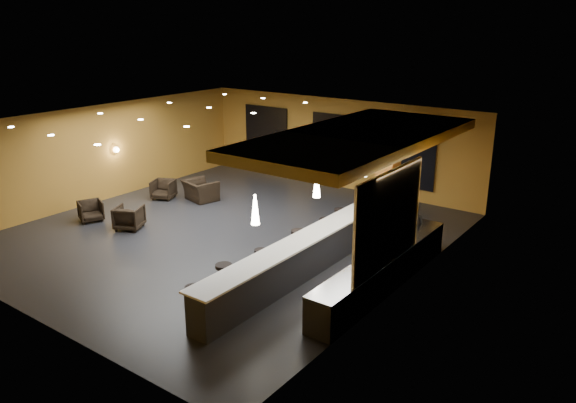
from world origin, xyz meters
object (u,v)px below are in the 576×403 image
Objects in this scene: bar_counter at (305,257)px; armchair_d at (200,190)px; pendant_2 at (364,165)px; pendant_0 at (255,210)px; pendant_1 at (317,184)px; armchair_c at (163,189)px; prep_counter at (383,272)px; bar_stool_2 at (261,259)px; staff_a at (372,220)px; bar_stool_3 at (298,240)px; armchair_a at (91,211)px; bar_stool_4 at (326,228)px; bar_stool_1 at (224,276)px; column at (388,173)px; armchair_b at (129,217)px; staff_b at (399,218)px; bar_stool_0 at (194,298)px; staff_c at (411,226)px; bar_stool_5 at (340,217)px.

armchair_d is at bearing 156.30° from bar_counter.
pendant_0 is at bearing -90.00° from pendant_2.
armchair_c is at bearing 167.52° from pendant_1.
prep_counter is 3.15m from bar_stool_2.
staff_a is 3.61m from bar_stool_2.
bar_stool_3 is at bearing 175.11° from prep_counter.
armchair_a is 7.95m from bar_stool_4.
pendant_1 reaches higher than bar_stool_1.
column is 8.42m from armchair_c.
armchair_b is (-6.45, -0.53, -0.12)m from bar_counter.
pendant_2 is at bearing 177.22° from staff_b.
staff_b reaches higher than bar_stool_1.
armchair_a is 0.95× the size of bar_stool_0.
armchair_a is at bearing 171.58° from pendant_0.
pendant_1 is at bearing 72.37° from bar_stool_1.
bar_stool_0 is at bearing -61.80° from armchair_c.
staff_c is 2.01× the size of bar_stool_0.
armchair_a is 0.89× the size of bar_stool_3.
staff_b is 2.13m from bar_stool_5.
pendant_0 is 0.61× the size of armchair_d.
staff_a is 2.19× the size of bar_stool_4.
prep_counter reaches higher than armchair_d.
armchair_b is 1.05× the size of armchair_c.
pendant_0 is at bearing 12.22° from bar_stool_1.
pendant_0 and pendant_1 have the same top height.
pendant_0 is 5.65m from bar_stool_5.
armchair_a is 1.65m from armchair_b.
pendant_1 is at bearing -57.27° from armchair_a.
bar_stool_1 is 4.23m from bar_stool_4.
bar_stool_2 is at bearing -143.88° from staff_c.
prep_counter is 8.02× the size of armchair_a.
prep_counter is 7.37× the size of bar_stool_4.
bar_stool_4 reaches higher than armchair_d.
armchair_d is at bearing -112.46° from armchair_b.
bar_stool_0 reaches higher than armchair_a.
pendant_1 is 8.43m from armchair_a.
bar_counter reaches higher than armchair_c.
column reaches higher than armchair_d.
armchair_c is 8.39m from bar_stool_1.
staff_a is at bearing -37.66° from pendant_2.
armchair_d is 1.57× the size of bar_stool_5.
bar_counter is 2.64m from staff_a.
staff_b is at bearing 107.99° from prep_counter.
armchair_b is (-6.45, -1.03, -1.97)m from pendant_1.
staff_c is 1.37× the size of armchair_d.
bar_stool_4 is at bearing -45.47° from armchair_a.
bar_counter reaches higher than prep_counter.
armchair_b is 1.02× the size of bar_stool_4.
bar_counter is 9.55× the size of bar_stool_3.
staff_a is 1.72m from bar_stool_5.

